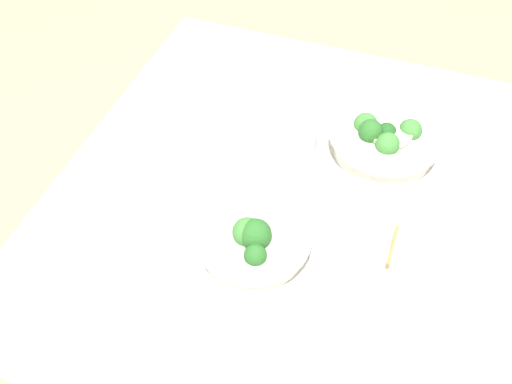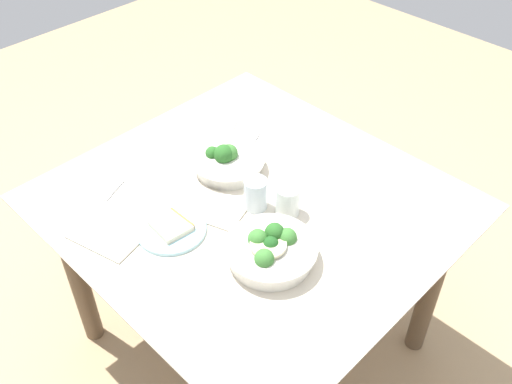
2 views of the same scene
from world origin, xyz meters
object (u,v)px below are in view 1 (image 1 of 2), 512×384
Objects in this scene: napkin_folded_upper at (341,229)px; broccoli_bowl_far at (384,141)px; broccoli_bowl_near at (253,241)px; water_glass_side at (311,177)px; table_knife_left at (238,143)px; fork_by_near_bowl at (397,376)px; table_knife_right at (160,283)px; water_glass_center at (301,146)px; fork_by_far_bowl at (168,244)px; bread_side_plate at (413,256)px; napkin_folded_lower at (477,326)px.

broccoli_bowl_far is at bearing 173.13° from napkin_folded_upper.
water_glass_side reaches higher than broccoli_bowl_near.
napkin_folded_upper is at bearing -6.87° from broccoli_bowl_far.
fork_by_near_bowl is at bearing 60.90° from table_knife_left.
water_glass_center is at bearing -144.16° from table_knife_right.
bread_side_plate is at bearing -10.60° from fork_by_far_bowl.
water_glass_center is at bearing -139.42° from napkin_folded_upper.
fork_by_near_bowl is 0.34m from napkin_folded_upper.
water_glass_side reaches higher than napkin_folded_upper.
napkin_folded_lower is at bearing 55.16° from water_glass_center.
fork_by_far_bowl is 0.90× the size of fork_by_near_bowl.
bread_side_plate is 0.51m from fork_by_far_bowl.
fork_by_near_bowl is 0.67m from table_knife_left.
broccoli_bowl_near is 0.38m from fork_by_near_bowl.
water_glass_side is at bearing 19.08° from fork_by_far_bowl.
napkin_folded_upper reaches higher than fork_by_far_bowl.
fork_by_far_bowl is at bearing -74.18° from bread_side_plate.
water_glass_side is 0.34m from fork_by_far_bowl.
water_glass_side is 0.57× the size of table_knife_right.
napkin_folded_lower is (0.22, 0.39, -0.05)m from water_glass_side.
fork_by_far_bowl is at bearing 9.92° from table_knife_left.
broccoli_bowl_near reaches higher than table_knife_left.
broccoli_bowl_near is 2.45× the size of water_glass_center.
table_knife_left is at bearing -117.69° from napkin_folded_lower.
bread_side_plate reaches higher than table_knife_left.
table_knife_left is (-0.09, -0.21, -0.05)m from water_glass_side.
bread_side_plate is at bearing 173.38° from table_knife_right.
broccoli_bowl_near reaches higher than fork_by_far_bowl.
napkin_folded_lower is at bearing 77.39° from table_knife_left.
fork_by_far_bowl is 0.63m from napkin_folded_lower.
water_glass_center is at bearing -122.53° from bread_side_plate.
napkin_folded_upper and napkin_folded_lower have the same top height.
broccoli_bowl_far is at bearing 120.15° from table_knife_left.
broccoli_bowl_near is at bearing 130.91° from fork_by_near_bowl.
bread_side_plate reaches higher than table_knife_right.
napkin_folded_lower is at bearing 33.51° from broccoli_bowl_far.
water_glass_side reaches higher than broccoli_bowl_far.
napkin_folded_lower is at bearing 60.80° from water_glass_side.
broccoli_bowl_near reaches higher than table_knife_right.
napkin_folded_upper is (0.17, 0.14, -0.05)m from water_glass_center.
water_glass_side is at bearing 161.89° from broccoli_bowl_near.
fork_by_far_bowl is (0.24, -0.24, -0.05)m from water_glass_side.
water_glass_center is at bearing 102.66° from table_knife_left.
water_glass_side is at bearing 104.88° from fork_by_near_bowl.
water_glass_center is (-0.19, -0.30, 0.04)m from bread_side_plate.
water_glass_side is 0.50× the size of napkin_folded_lower.
fork_by_far_bowl is (0.14, -0.49, -0.01)m from bread_side_plate.
table_knife_right is (0.09, 0.03, -0.00)m from fork_by_far_bowl.
table_knife_right is (0.33, -0.21, -0.05)m from water_glass_side.
water_glass_center is at bearing -150.95° from water_glass_side.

